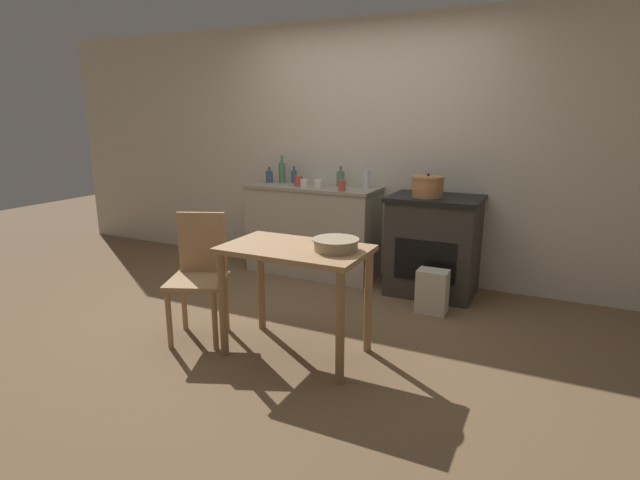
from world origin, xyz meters
TOP-DOWN VIEW (x-y plane):
  - ground_plane at (0.00, 0.00)m, footprint 14.00×14.00m
  - wall_back at (0.00, 1.58)m, footprint 8.00×0.07m
  - counter_cabinet at (-0.50, 1.30)m, footprint 1.37×0.54m
  - stove at (0.78, 1.25)m, footprint 0.82×0.64m
  - work_table at (0.23, -0.39)m, footprint 0.97×0.58m
  - chair at (-0.56, -0.45)m, footprint 0.52×0.52m
  - flour_sack at (0.90, 0.76)m, footprint 0.25×0.18m
  - stock_pot at (0.72, 1.18)m, footprint 0.29×0.29m
  - mixing_bowl_large at (0.51, -0.35)m, footprint 0.31×0.31m
  - bottle_far_left at (-0.78, 1.43)m, footprint 0.06×0.06m
  - bottle_left at (-0.23, 1.40)m, footprint 0.08×0.08m
  - bottle_mid_left at (0.05, 1.40)m, footprint 0.07×0.07m
  - bottle_center_left at (-1.04, 1.35)m, footprint 0.08×0.08m
  - bottle_center at (-0.90, 1.38)m, footprint 0.07×0.07m
  - cup_center_right at (-0.62, 1.23)m, footprint 0.09×0.09m
  - cup_mid_right at (-0.36, 1.14)m, footprint 0.07×0.07m
  - cup_right at (-0.09, 1.11)m, footprint 0.07×0.07m
  - cup_far_right at (-0.49, 1.10)m, footprint 0.07×0.07m

SIDE VIEW (x-z plane):
  - ground_plane at x=0.00m, z-range 0.00..0.00m
  - flour_sack at x=0.90m, z-range 0.00..0.37m
  - stove at x=0.78m, z-range 0.00..0.92m
  - counter_cabinet at x=-0.50m, z-range 0.00..0.93m
  - chair at x=-0.56m, z-range 0.03..0.96m
  - work_table at x=0.23m, z-range 0.25..1.02m
  - mixing_bowl_large at x=0.51m, z-range 0.78..0.85m
  - cup_mid_right at x=-0.36m, z-range 0.93..1.01m
  - cup_far_right at x=-0.49m, z-range 0.93..1.01m
  - cup_center_right at x=-0.62m, z-range 0.93..1.03m
  - cup_right at x=-0.09m, z-range 0.93..1.03m
  - bottle_center_left at x=-1.04m, z-range 0.91..1.07m
  - bottle_far_left at x=-0.78m, z-range 0.91..1.08m
  - bottle_left at x=-0.23m, z-range 0.90..1.11m
  - stock_pot at x=0.72m, z-range 0.90..1.11m
  - bottle_mid_left at x=0.05m, z-range 0.90..1.13m
  - bottle_center at x=-0.90m, z-range 0.89..1.18m
  - wall_back at x=0.00m, z-range 0.00..2.55m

